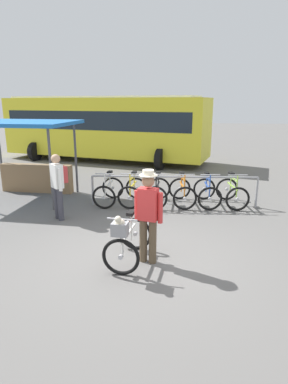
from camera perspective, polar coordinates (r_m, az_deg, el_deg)
ground_plane at (r=6.28m, az=-0.42°, el=-11.51°), size 80.00×80.00×0.00m
bike_rack_rail at (r=9.08m, az=5.25°, el=1.75°), size 4.59×0.51×0.88m
racked_bike_white at (r=9.44m, az=-6.17°, el=0.15°), size 0.66×1.10×0.97m
racked_bike_yellow at (r=9.36m, az=-1.93°, el=0.10°), size 0.69×1.13×0.97m
racked_bike_black at (r=9.33m, az=2.36°, el=0.05°), size 0.67×1.10×0.97m
racked_bike_orange at (r=9.35m, az=6.65°, el=0.00°), size 0.84×1.20×0.97m
racked_bike_blue at (r=9.43m, az=10.90°, el=-0.05°), size 0.78×1.17×0.97m
racked_bike_lime at (r=9.56m, az=15.05°, el=-0.10°), size 0.85×1.20×0.97m
featured_bicycle at (r=5.89m, az=-3.03°, el=-8.22°), size 0.74×1.23×1.09m
person_with_featured_bike at (r=5.80m, az=0.72°, el=-3.66°), size 0.52×0.32×1.72m
pedestrian_with_backpack at (r=8.25m, az=-14.71°, el=1.57°), size 0.47×0.47×1.64m
bus_distant at (r=16.37m, az=-6.89°, el=11.52°), size 10.30×4.76×3.08m
market_stall at (r=10.63m, az=-19.54°, el=6.75°), size 3.15×2.37×2.30m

